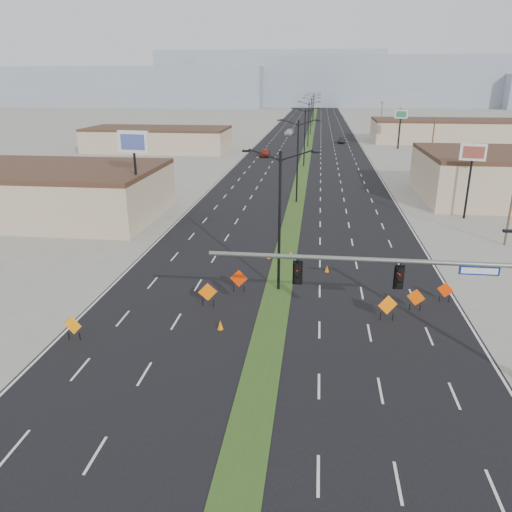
# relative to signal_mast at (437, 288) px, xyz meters

# --- Properties ---
(ground) EXTENTS (600.00, 600.00, 0.00)m
(ground) POSITION_rel_signal_mast_xyz_m (-8.56, -2.00, -4.79)
(ground) COLOR gray
(ground) RESTS_ON ground
(road_surface) EXTENTS (25.00, 400.00, 0.02)m
(road_surface) POSITION_rel_signal_mast_xyz_m (-8.56, 98.00, -4.79)
(road_surface) COLOR black
(road_surface) RESTS_ON ground
(median_strip) EXTENTS (2.00, 400.00, 0.04)m
(median_strip) POSITION_rel_signal_mast_xyz_m (-8.56, 98.00, -4.79)
(median_strip) COLOR #274819
(median_strip) RESTS_ON ground
(building_sw_far) EXTENTS (30.00, 14.00, 4.50)m
(building_sw_far) POSITION_rel_signal_mast_xyz_m (-40.56, 83.00, -2.54)
(building_sw_far) COLOR tan
(building_sw_far) RESTS_ON ground
(building_se_far) EXTENTS (44.00, 16.00, 5.00)m
(building_se_far) POSITION_rel_signal_mast_xyz_m (29.44, 108.00, -2.29)
(building_se_far) COLOR tan
(building_se_far) RESTS_ON ground
(mesa_west) EXTENTS (180.00, 50.00, 22.00)m
(mesa_west) POSITION_rel_signal_mast_xyz_m (-128.56, 278.00, 6.21)
(mesa_west) COLOR #8492A4
(mesa_west) RESTS_ON ground
(mesa_center) EXTENTS (220.00, 50.00, 28.00)m
(mesa_center) POSITION_rel_signal_mast_xyz_m (31.44, 298.00, 9.21)
(mesa_center) COLOR #8492A4
(mesa_center) RESTS_ON ground
(mesa_backdrop) EXTENTS (140.00, 50.00, 32.00)m
(mesa_backdrop) POSITION_rel_signal_mast_xyz_m (-38.56, 318.00, 11.21)
(mesa_backdrop) COLOR #8492A4
(mesa_backdrop) RESTS_ON ground
(signal_mast) EXTENTS (16.30, 0.60, 8.00)m
(signal_mast) POSITION_rel_signal_mast_xyz_m (0.00, 0.00, 0.00)
(signal_mast) COLOR slate
(signal_mast) RESTS_ON ground
(streetlight_0) EXTENTS (5.15, 0.24, 10.02)m
(streetlight_0) POSITION_rel_signal_mast_xyz_m (-8.56, 10.00, 0.63)
(streetlight_0) COLOR black
(streetlight_0) RESTS_ON ground
(streetlight_1) EXTENTS (5.15, 0.24, 10.02)m
(streetlight_1) POSITION_rel_signal_mast_xyz_m (-8.56, 38.00, 0.63)
(streetlight_1) COLOR black
(streetlight_1) RESTS_ON ground
(streetlight_2) EXTENTS (5.15, 0.24, 10.02)m
(streetlight_2) POSITION_rel_signal_mast_xyz_m (-8.56, 66.00, 0.63)
(streetlight_2) COLOR black
(streetlight_2) RESTS_ON ground
(streetlight_3) EXTENTS (5.15, 0.24, 10.02)m
(streetlight_3) POSITION_rel_signal_mast_xyz_m (-8.56, 94.00, 0.63)
(streetlight_3) COLOR black
(streetlight_3) RESTS_ON ground
(streetlight_4) EXTENTS (5.15, 0.24, 10.02)m
(streetlight_4) POSITION_rel_signal_mast_xyz_m (-8.56, 122.00, 0.63)
(streetlight_4) COLOR black
(streetlight_4) RESTS_ON ground
(streetlight_5) EXTENTS (5.15, 0.24, 10.02)m
(streetlight_5) POSITION_rel_signal_mast_xyz_m (-8.56, 150.00, 0.63)
(streetlight_5) COLOR black
(streetlight_5) RESTS_ON ground
(streetlight_6) EXTENTS (5.15, 0.24, 10.02)m
(streetlight_6) POSITION_rel_signal_mast_xyz_m (-8.56, 178.00, 0.63)
(streetlight_6) COLOR black
(streetlight_6) RESTS_ON ground
(utility_pole_1) EXTENTS (1.60, 0.20, 9.00)m
(utility_pole_1) POSITION_rel_signal_mast_xyz_m (11.44, 58.00, -0.12)
(utility_pole_1) COLOR #4C3823
(utility_pole_1) RESTS_ON ground
(utility_pole_2) EXTENTS (1.60, 0.20, 9.00)m
(utility_pole_2) POSITION_rel_signal_mast_xyz_m (11.44, 93.00, -0.12)
(utility_pole_2) COLOR #4C3823
(utility_pole_2) RESTS_ON ground
(utility_pole_3) EXTENTS (1.60, 0.20, 9.00)m
(utility_pole_3) POSITION_rel_signal_mast_xyz_m (11.44, 128.00, -0.12)
(utility_pole_3) COLOR #4C3823
(utility_pole_3) RESTS_ON ground
(car_left) EXTENTS (2.01, 4.60, 1.54)m
(car_left) POSITION_rel_signal_mast_xyz_m (-16.71, 77.43, -4.02)
(car_left) COLOR maroon
(car_left) RESTS_ON ground
(car_mid) EXTENTS (1.94, 4.32, 1.38)m
(car_mid) POSITION_rel_signal_mast_xyz_m (-0.52, 102.55, -4.10)
(car_mid) COLOR black
(car_mid) RESTS_ON ground
(car_far) EXTENTS (2.72, 5.46, 1.52)m
(car_far) POSITION_rel_signal_mast_xyz_m (-14.43, 120.23, -4.03)
(car_far) COLOR silver
(car_far) RESTS_ON ground
(construction_sign_0) EXTENTS (1.15, 0.26, 1.55)m
(construction_sign_0) POSITION_rel_signal_mast_xyz_m (-19.83, 1.00, -3.88)
(construction_sign_0) COLOR orange
(construction_sign_0) RESTS_ON ground
(construction_sign_1) EXTENTS (1.24, 0.33, 1.69)m
(construction_sign_1) POSITION_rel_signal_mast_xyz_m (-13.03, 6.52, -3.80)
(construction_sign_1) COLOR #ED6004
(construction_sign_1) RESTS_ON ground
(construction_sign_2) EXTENTS (1.28, 0.08, 1.70)m
(construction_sign_2) POSITION_rel_signal_mast_xyz_m (-11.33, 9.14, -3.79)
(construction_sign_2) COLOR red
(construction_sign_2) RESTS_ON ground
(construction_sign_3) EXTENTS (1.25, 0.48, 1.75)m
(construction_sign_3) POSITION_rel_signal_mast_xyz_m (-1.34, 5.82, -3.76)
(construction_sign_3) COLOR #FF6F05
(construction_sign_3) RESTS_ON ground
(construction_sign_4) EXTENTS (1.11, 0.44, 1.55)m
(construction_sign_4) POSITION_rel_signal_mast_xyz_m (0.69, 7.52, -3.88)
(construction_sign_4) COLOR #FF5505
(construction_sign_4) RESTS_ON ground
(construction_sign_5) EXTENTS (1.01, 0.47, 1.45)m
(construction_sign_5) POSITION_rel_signal_mast_xyz_m (2.94, 9.20, -3.95)
(construction_sign_5) COLOR #FF3A05
(construction_sign_5) RESTS_ON ground
(cone_0) EXTENTS (0.47, 0.47, 0.61)m
(cone_0) POSITION_rel_signal_mast_xyz_m (-11.58, 3.35, -4.49)
(cone_0) COLOR orange
(cone_0) RESTS_ON ground
(cone_1) EXTENTS (0.46, 0.46, 0.58)m
(cone_1) POSITION_rel_signal_mast_xyz_m (-5.01, 13.95, -4.50)
(cone_1) COLOR #DE5F04
(cone_1) RESTS_ON ground
(cone_2) EXTENTS (0.48, 0.48, 0.66)m
(cone_2) POSITION_rel_signal_mast_xyz_m (-8.03, 16.93, -4.46)
(cone_2) COLOR #FF5E05
(cone_2) RESTS_ON ground
(cone_3) EXTENTS (0.38, 0.38, 0.56)m
(cone_3) POSITION_rel_signal_mast_xyz_m (-9.92, 16.56, -4.51)
(cone_3) COLOR #FF6305
(cone_3) RESTS_ON ground
(pole_sign_west) EXTENTS (3.21, 0.81, 9.80)m
(pole_sign_west) POSITION_rel_signal_mast_xyz_m (-24.18, 24.57, 3.22)
(pole_sign_west) COLOR black
(pole_sign_west) RESTS_ON ground
(pole_sign_east_near) EXTENTS (2.66, 0.96, 8.13)m
(pole_sign_east_near) POSITION_rel_signal_mast_xyz_m (10.26, 32.45, 1.76)
(pole_sign_east_near) COLOR black
(pole_sign_east_near) RESTS_ON ground
(pole_sign_east_far) EXTENTS (2.68, 1.36, 8.43)m
(pole_sign_east_far) POSITION_rel_signal_mast_xyz_m (11.63, 92.89, 2.02)
(pole_sign_east_far) COLOR black
(pole_sign_east_far) RESTS_ON ground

